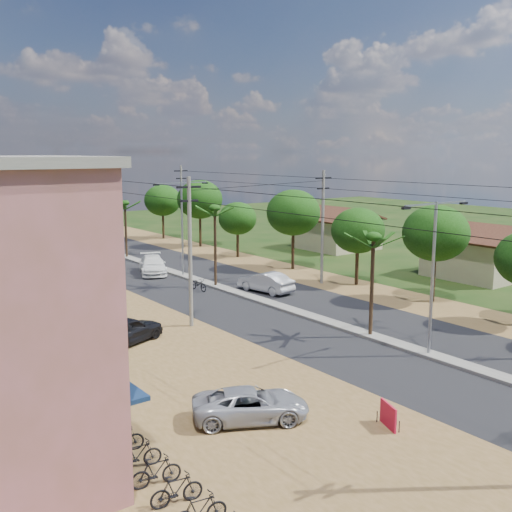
% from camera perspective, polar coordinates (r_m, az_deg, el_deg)
% --- Properties ---
extents(ground, '(160.00, 160.00, 0.00)m').
position_cam_1_polar(ground, '(32.57, 16.10, -9.16)').
color(ground, black).
rests_on(ground, ground).
extents(road, '(12.00, 110.00, 0.04)m').
position_cam_1_polar(road, '(42.79, -0.17, -4.16)').
color(road, black).
rests_on(road, ground).
extents(median, '(1.00, 90.00, 0.18)m').
position_cam_1_polar(median, '(45.14, -2.46, -3.33)').
color(median, '#605E56').
rests_on(median, ground).
extents(dirt_lot_west, '(18.00, 46.00, 0.04)m').
position_cam_1_polar(dirt_lot_west, '(29.88, -15.57, -10.85)').
color(dirt_lot_west, brown).
rests_on(dirt_lot_west, ground).
extents(dirt_shoulder_east, '(5.00, 90.00, 0.03)m').
position_cam_1_polar(dirt_shoulder_east, '(48.24, 7.93, -2.65)').
color(dirt_shoulder_east, brown).
rests_on(dirt_shoulder_east, ground).
extents(house_east_near, '(7.60, 7.50, 4.60)m').
position_cam_1_polar(house_east_near, '(53.64, 20.56, 0.67)').
color(house_east_near, tan).
rests_on(house_east_near, ground).
extents(house_east_far, '(7.60, 7.50, 4.60)m').
position_cam_1_polar(house_east_far, '(65.63, 7.70, 2.79)').
color(house_east_far, tan).
rests_on(house_east_far, ground).
extents(tree_east_c, '(4.60, 4.60, 6.83)m').
position_cam_1_polar(tree_east_c, '(43.18, 16.75, 2.09)').
color(tree_east_c, black).
rests_on(tree_east_c, ground).
extents(tree_east_d, '(4.20, 4.20, 6.13)m').
position_cam_1_polar(tree_east_d, '(47.45, 9.68, 2.40)').
color(tree_east_d, black).
rests_on(tree_east_d, ground).
extents(tree_east_e, '(4.80, 4.80, 7.14)m').
position_cam_1_polar(tree_east_e, '(53.25, 3.57, 4.14)').
color(tree_east_e, black).
rests_on(tree_east_e, ground).
extents(tree_east_f, '(3.80, 3.80, 5.52)m').
position_cam_1_polar(tree_east_f, '(59.41, -1.77, 3.59)').
color(tree_east_f, black).
rests_on(tree_east_f, ground).
extents(tree_east_g, '(5.00, 5.00, 7.38)m').
position_cam_1_polar(tree_east_g, '(66.26, -5.37, 5.38)').
color(tree_east_g, black).
rests_on(tree_east_g, ground).
extents(tree_east_h, '(4.40, 4.40, 6.52)m').
position_cam_1_polar(tree_east_h, '(73.07, -8.89, 5.25)').
color(tree_east_h, black).
rests_on(tree_east_h, ground).
extents(palm_median_near, '(2.00, 2.00, 6.15)m').
position_cam_1_polar(palm_median_near, '(33.73, 11.12, 1.39)').
color(palm_median_near, black).
rests_on(palm_median_near, ground).
extents(palm_median_mid, '(2.00, 2.00, 6.55)m').
position_cam_1_polar(palm_median_mid, '(45.83, -3.94, 4.22)').
color(palm_median_mid, black).
rests_on(palm_median_mid, ground).
extents(palm_median_far, '(2.00, 2.00, 5.85)m').
position_cam_1_polar(palm_median_far, '(59.87, -12.38, 4.74)').
color(palm_median_far, black).
rests_on(palm_median_far, ground).
extents(streetlight_near, '(5.10, 0.18, 8.00)m').
position_cam_1_polar(streetlight_near, '(31.37, 16.51, -0.86)').
color(streetlight_near, gray).
rests_on(streetlight_near, ground).
extents(streetlight_mid, '(5.10, 0.18, 8.00)m').
position_cam_1_polar(streetlight_mid, '(50.19, -7.06, 3.38)').
color(streetlight_mid, gray).
rests_on(streetlight_mid, ground).
extents(streetlight_far, '(5.10, 0.18, 8.00)m').
position_cam_1_polar(streetlight_far, '(72.82, -17.02, 5.04)').
color(streetlight_far, gray).
rests_on(streetlight_far, ground).
extents(utility_pole_w_b, '(1.60, 0.24, 9.00)m').
position_cam_1_polar(utility_pole_w_b, '(35.57, -6.30, 0.68)').
color(utility_pole_w_b, '#605E56').
rests_on(utility_pole_w_b, ground).
extents(utility_pole_w_c, '(1.60, 0.24, 9.00)m').
position_cam_1_polar(utility_pole_w_c, '(55.47, -18.07, 3.56)').
color(utility_pole_w_c, '#605E56').
rests_on(utility_pole_w_c, ground).
extents(utility_pole_e_b, '(1.60, 0.24, 9.00)m').
position_cam_1_polar(utility_pole_e_b, '(47.46, 6.36, 2.99)').
color(utility_pole_e_b, '#605E56').
rests_on(utility_pole_e_b, ground).
extents(utility_pole_e_c, '(1.60, 0.24, 9.00)m').
position_cam_1_polar(utility_pole_e_c, '(65.12, -7.09, 4.84)').
color(utility_pole_e_c, '#605E56').
rests_on(utility_pole_e_c, ground).
extents(car_silver_mid, '(2.32, 4.77, 1.51)m').
position_cam_1_polar(car_silver_mid, '(44.84, 0.92, -2.55)').
color(car_silver_mid, '#9FA0A7').
rests_on(car_silver_mid, ground).
extents(car_white_far, '(3.99, 5.63, 1.51)m').
position_cam_1_polar(car_white_far, '(52.32, -9.81, -0.88)').
color(car_white_far, silver).
rests_on(car_white_far, ground).
extents(car_parked_silver, '(5.03, 4.02, 1.27)m').
position_cam_1_polar(car_parked_silver, '(24.12, -0.51, -14.04)').
color(car_parked_silver, '#9FA0A7').
rests_on(car_parked_silver, ground).
extents(car_parked_dark, '(4.79, 3.27, 1.51)m').
position_cam_1_polar(car_parked_dark, '(33.73, -12.18, -6.98)').
color(car_parked_dark, black).
rests_on(car_parked_dark, ground).
extents(moto_rider_west_a, '(0.80, 1.98, 1.02)m').
position_cam_1_polar(moto_rider_west_a, '(45.53, -5.49, -2.71)').
color(moto_rider_west_a, black).
rests_on(moto_rider_west_a, ground).
extents(moto_rider_west_b, '(0.59, 1.88, 1.12)m').
position_cam_1_polar(moto_rider_west_b, '(52.98, -14.32, -1.13)').
color(moto_rider_west_b, black).
rests_on(moto_rider_west_b, ground).
extents(roadside_sign, '(0.51, 1.13, 0.99)m').
position_cam_1_polar(roadside_sign, '(24.13, 12.47, -14.66)').
color(roadside_sign, '#BB1130').
rests_on(roadside_sign, ground).
extents(parked_scooter_row, '(1.72, 7.25, 1.00)m').
position_cam_1_polar(parked_scooter_row, '(19.75, -8.56, -20.39)').
color(parked_scooter_row, black).
rests_on(parked_scooter_row, ground).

